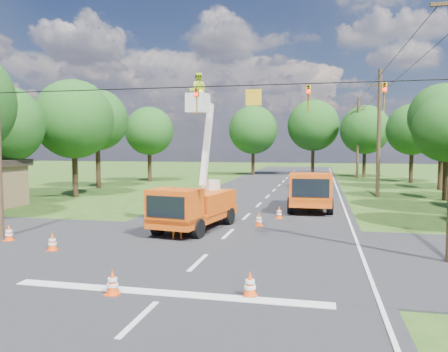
% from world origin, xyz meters
% --- Properties ---
extents(ground, '(140.00, 140.00, 0.00)m').
position_xyz_m(ground, '(0.00, 20.00, 0.00)').
color(ground, '#274A16').
rests_on(ground, ground).
extents(road_main, '(12.00, 100.00, 0.06)m').
position_xyz_m(road_main, '(0.00, 20.00, 0.00)').
color(road_main, black).
rests_on(road_main, ground).
extents(road_cross, '(56.00, 10.00, 0.07)m').
position_xyz_m(road_cross, '(0.00, 2.00, 0.00)').
color(road_cross, black).
rests_on(road_cross, ground).
extents(stop_bar, '(9.00, 0.45, 0.02)m').
position_xyz_m(stop_bar, '(0.00, -3.20, 0.00)').
color(stop_bar, silver).
rests_on(stop_bar, ground).
extents(edge_line, '(0.12, 90.00, 0.02)m').
position_xyz_m(edge_line, '(5.60, 20.00, 0.00)').
color(edge_line, silver).
rests_on(edge_line, ground).
extents(bucket_truck, '(3.08, 6.04, 7.55)m').
position_xyz_m(bucket_truck, '(-1.81, 5.69, 1.63)').
color(bucket_truck, '#C4410D').
rests_on(bucket_truck, ground).
extents(second_truck, '(2.82, 6.64, 2.45)m').
position_xyz_m(second_truck, '(3.43, 13.61, 1.27)').
color(second_truck, '#C4410D').
rests_on(second_truck, ground).
extents(ground_worker, '(0.84, 0.70, 1.98)m').
position_xyz_m(ground_worker, '(-1.95, 3.61, 0.99)').
color(ground_worker, '#F75714').
rests_on(ground_worker, ground).
extents(distant_car, '(1.90, 4.00, 1.32)m').
position_xyz_m(distant_car, '(1.96, 29.31, 0.66)').
color(distant_car, black).
rests_on(distant_car, ground).
extents(traffic_cone_0, '(0.38, 0.38, 0.71)m').
position_xyz_m(traffic_cone_0, '(-1.39, -3.56, 0.36)').
color(traffic_cone_0, '#FF4C0D').
rests_on(traffic_cone_0, ground).
extents(traffic_cone_1, '(0.38, 0.38, 0.71)m').
position_xyz_m(traffic_cone_1, '(2.28, -2.91, 0.36)').
color(traffic_cone_1, '#FF4C0D').
rests_on(traffic_cone_1, ground).
extents(traffic_cone_2, '(0.38, 0.38, 0.71)m').
position_xyz_m(traffic_cone_2, '(1.09, 7.30, 0.36)').
color(traffic_cone_2, '#FF4C0D').
rests_on(traffic_cone_2, ground).
extents(traffic_cone_3, '(0.38, 0.38, 0.71)m').
position_xyz_m(traffic_cone_3, '(1.86, 9.81, 0.36)').
color(traffic_cone_3, '#FF4C0D').
rests_on(traffic_cone_3, ground).
extents(traffic_cone_4, '(0.38, 0.38, 0.71)m').
position_xyz_m(traffic_cone_4, '(-5.97, 0.53, 0.36)').
color(traffic_cone_4, '#FF4C0D').
rests_on(traffic_cone_4, ground).
extents(traffic_cone_5, '(0.38, 0.38, 0.71)m').
position_xyz_m(traffic_cone_5, '(-8.81, 1.66, 0.36)').
color(traffic_cone_5, '#FF4C0D').
rests_on(traffic_cone_5, ground).
extents(traffic_cone_7, '(0.38, 0.38, 0.71)m').
position_xyz_m(traffic_cone_7, '(3.74, 16.65, 0.36)').
color(traffic_cone_7, '#FF4C0D').
rests_on(traffic_cone_7, ground).
extents(pole_right_mid, '(1.80, 0.30, 10.00)m').
position_xyz_m(pole_right_mid, '(8.50, 22.00, 5.11)').
color(pole_right_mid, '#4C3823').
rests_on(pole_right_mid, ground).
extents(pole_right_far, '(1.80, 0.30, 10.00)m').
position_xyz_m(pole_right_far, '(8.50, 42.00, 5.11)').
color(pole_right_far, '#4C3823').
rests_on(pole_right_far, ground).
extents(signal_span, '(18.00, 0.29, 1.07)m').
position_xyz_m(signal_span, '(2.23, 1.99, 5.88)').
color(signal_span, black).
rests_on(signal_span, ground).
extents(tree_left_c, '(5.20, 5.20, 8.06)m').
position_xyz_m(tree_left_c, '(-16.50, 11.00, 5.44)').
color(tree_left_c, '#382616').
rests_on(tree_left_c, ground).
extents(tree_left_d, '(6.20, 6.20, 9.24)m').
position_xyz_m(tree_left_d, '(-15.00, 17.00, 6.12)').
color(tree_left_d, '#382616').
rests_on(tree_left_d, ground).
extents(tree_left_e, '(5.80, 5.80, 9.41)m').
position_xyz_m(tree_left_e, '(-16.80, 24.00, 6.49)').
color(tree_left_e, '#382616').
rests_on(tree_left_e, ground).
extents(tree_left_f, '(5.40, 5.40, 8.40)m').
position_xyz_m(tree_left_f, '(-14.80, 32.00, 5.69)').
color(tree_left_f, '#382616').
rests_on(tree_left_f, ground).
extents(tree_right_c, '(5.00, 5.00, 7.83)m').
position_xyz_m(tree_right_c, '(13.20, 21.00, 5.31)').
color(tree_right_c, '#382616').
rests_on(tree_right_c, ground).
extents(tree_right_d, '(6.00, 6.00, 9.70)m').
position_xyz_m(tree_right_d, '(14.80, 29.00, 6.68)').
color(tree_right_d, '#382616').
rests_on(tree_right_d, ground).
extents(tree_right_e, '(5.60, 5.60, 8.63)m').
position_xyz_m(tree_right_e, '(13.80, 37.00, 5.81)').
color(tree_right_e, '#382616').
rests_on(tree_right_e, ground).
extents(tree_far_a, '(6.60, 6.60, 9.50)m').
position_xyz_m(tree_far_a, '(-5.00, 45.00, 6.19)').
color(tree_far_a, '#382616').
rests_on(tree_far_a, ground).
extents(tree_far_b, '(7.00, 7.00, 10.32)m').
position_xyz_m(tree_far_b, '(3.00, 47.00, 6.81)').
color(tree_far_b, '#382616').
rests_on(tree_far_b, ground).
extents(tree_far_c, '(6.20, 6.20, 9.18)m').
position_xyz_m(tree_far_c, '(9.50, 44.00, 6.06)').
color(tree_far_c, '#382616').
rests_on(tree_far_c, ground).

